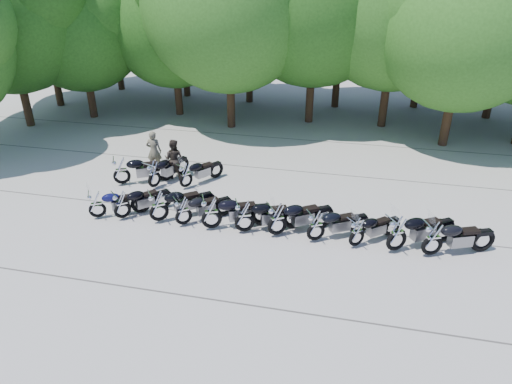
% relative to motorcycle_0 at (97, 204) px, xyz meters
% --- Properties ---
extents(ground, '(90.00, 90.00, 0.00)m').
position_rel_motorcycle_0_xyz_m(ground, '(5.53, -0.33, -0.59)').
color(ground, '#9B958C').
rests_on(ground, ground).
extents(tree_0, '(7.50, 7.50, 9.21)m').
position_rel_motorcycle_0_xyz_m(tree_0, '(-9.89, 12.65, 4.86)').
color(tree_0, '#3A2614').
rests_on(tree_0, ground).
extents(tree_1, '(6.97, 6.97, 8.55)m').
position_rel_motorcycle_0_xyz_m(tree_1, '(-6.51, 10.90, 4.47)').
color(tree_1, '#3A2614').
rests_on(tree_1, ground).
extents(tree_2, '(7.31, 7.31, 8.97)m').
position_rel_motorcycle_0_xyz_m(tree_2, '(-1.73, 12.50, 4.72)').
color(tree_2, '#3A2614').
rests_on(tree_2, ground).
extents(tree_3, '(8.70, 8.70, 10.67)m').
position_rel_motorcycle_0_xyz_m(tree_3, '(1.96, 10.90, 5.73)').
color(tree_3, '#3A2614').
rests_on(tree_3, ground).
extents(tree_6, '(8.00, 8.00, 9.82)m').
position_rel_motorcycle_0_xyz_m(tree_6, '(13.08, 10.48, 5.22)').
color(tree_6, '#3A2614').
rests_on(tree_6, ground).
extents(tree_9, '(7.59, 7.59, 9.32)m').
position_rel_motorcycle_0_xyz_m(tree_9, '(-8.00, 17.25, 4.93)').
color(tree_9, '#3A2614').
rests_on(tree_9, ground).
extents(tree_10, '(7.78, 7.78, 9.55)m').
position_rel_motorcycle_0_xyz_m(tree_10, '(-2.76, 16.64, 5.06)').
color(tree_10, '#3A2614').
rests_on(tree_10, ground).
extents(tree_11, '(7.56, 7.56, 9.28)m').
position_rel_motorcycle_0_xyz_m(tree_11, '(1.76, 16.09, 4.90)').
color(tree_11, '#3A2614').
rests_on(tree_11, ground).
extents(tree_12, '(7.88, 7.88, 9.67)m').
position_rel_motorcycle_0_xyz_m(tree_12, '(7.33, 16.13, 5.13)').
color(tree_12, '#3A2614').
rests_on(tree_12, ground).
extents(tree_13, '(8.31, 8.31, 10.20)m').
position_rel_motorcycle_0_xyz_m(tree_13, '(12.22, 17.14, 5.45)').
color(tree_13, '#3A2614').
rests_on(tree_13, ground).
extents(tree_14, '(8.02, 8.02, 9.84)m').
position_rel_motorcycle_0_xyz_m(tree_14, '(16.21, 15.76, 5.24)').
color(tree_14, '#3A2614').
rests_on(tree_14, ground).
extents(tree_17, '(8.31, 8.31, 10.20)m').
position_rel_motorcycle_0_xyz_m(tree_17, '(-9.16, 8.67, 5.45)').
color(tree_17, '#3A2614').
rests_on(tree_17, ground).
extents(motorcycle_0, '(2.13, 1.60, 1.18)m').
position_rel_motorcycle_0_xyz_m(motorcycle_0, '(0.00, 0.00, 0.00)').
color(motorcycle_0, '#0C0D37').
rests_on(motorcycle_0, ground).
extents(motorcycle_1, '(1.97, 2.01, 1.22)m').
position_rel_motorcycle_0_xyz_m(motorcycle_1, '(0.89, 0.16, 0.02)').
color(motorcycle_1, black).
rests_on(motorcycle_1, ground).
extents(motorcycle_2, '(2.34, 2.05, 1.36)m').
position_rel_motorcycle_0_xyz_m(motorcycle_2, '(2.26, 0.23, 0.09)').
color(motorcycle_2, black).
rests_on(motorcycle_2, ground).
extents(motorcycle_3, '(2.05, 1.91, 1.21)m').
position_rel_motorcycle_0_xyz_m(motorcycle_3, '(3.17, 0.20, 0.02)').
color(motorcycle_3, black).
rests_on(motorcycle_3, ground).
extents(motorcycle_4, '(2.56, 1.66, 1.39)m').
position_rel_motorcycle_0_xyz_m(motorcycle_4, '(4.21, 0.15, 0.10)').
color(motorcycle_4, black).
rests_on(motorcycle_4, ground).
extents(motorcycle_5, '(2.47, 1.62, 1.35)m').
position_rel_motorcycle_0_xyz_m(motorcycle_5, '(5.35, 0.20, 0.08)').
color(motorcycle_5, black).
rests_on(motorcycle_5, ground).
extents(motorcycle_6, '(2.41, 1.93, 1.36)m').
position_rel_motorcycle_0_xyz_m(motorcycle_6, '(6.46, 0.23, 0.09)').
color(motorcycle_6, black).
rests_on(motorcycle_6, ground).
extents(motorcycle_7, '(2.26, 1.70, 1.25)m').
position_rel_motorcycle_0_xyz_m(motorcycle_7, '(7.75, 0.18, 0.04)').
color(motorcycle_7, black).
rests_on(motorcycle_7, ground).
extents(motorcycle_8, '(1.98, 1.81, 1.17)m').
position_rel_motorcycle_0_xyz_m(motorcycle_8, '(9.06, 0.14, -0.01)').
color(motorcycle_8, black).
rests_on(motorcycle_8, ground).
extents(motorcycle_9, '(2.54, 1.98, 1.42)m').
position_rel_motorcycle_0_xyz_m(motorcycle_9, '(10.28, 0.13, 0.12)').
color(motorcycle_9, black).
rests_on(motorcycle_9, ground).
extents(motorcycle_10, '(2.50, 1.58, 1.36)m').
position_rel_motorcycle_0_xyz_m(motorcycle_10, '(11.35, 0.11, 0.09)').
color(motorcycle_10, black).
rests_on(motorcycle_10, ground).
extents(motorcycle_11, '(2.47, 1.77, 1.36)m').
position_rel_motorcycle_0_xyz_m(motorcycle_11, '(-0.44, 2.71, 0.09)').
color(motorcycle_11, black).
rests_on(motorcycle_11, ground).
extents(motorcycle_12, '(1.49, 2.41, 1.31)m').
position_rel_motorcycle_0_xyz_m(motorcycle_12, '(0.97, 2.74, 0.06)').
color(motorcycle_12, black).
rests_on(motorcycle_12, ground).
extents(motorcycle_13, '(1.76, 2.12, 1.20)m').
position_rel_motorcycle_0_xyz_m(motorcycle_13, '(2.22, 3.01, 0.01)').
color(motorcycle_13, black).
rests_on(motorcycle_13, ground).
extents(rider_0, '(0.72, 0.53, 1.80)m').
position_rel_motorcycle_0_xyz_m(rider_0, '(0.26, 4.43, 0.31)').
color(rider_0, brown).
rests_on(rider_0, ground).
extents(rider_1, '(0.84, 0.65, 1.71)m').
position_rel_motorcycle_0_xyz_m(rider_1, '(1.39, 3.88, 0.27)').
color(rider_1, black).
rests_on(rider_1, ground).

